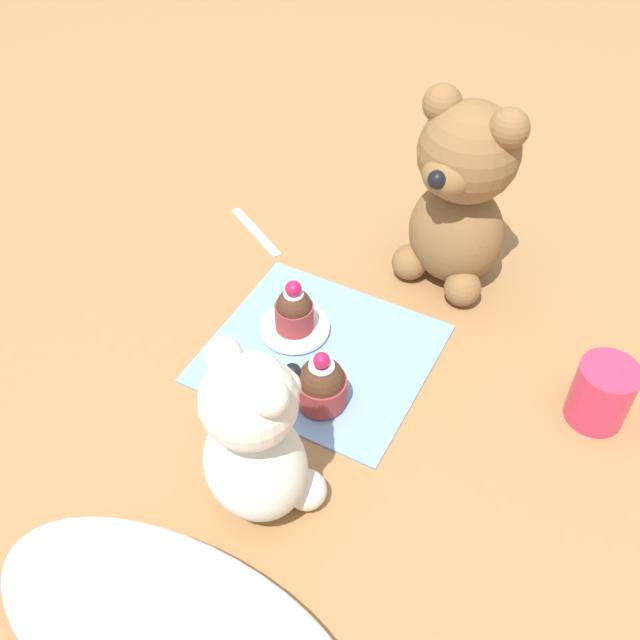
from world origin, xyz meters
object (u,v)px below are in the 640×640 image
saucer_plate (295,328)px  cupcake_near_tan_bear (294,310)px  juice_glass (602,393)px  teddy_bear_tan (460,195)px  teddy_bear_cream (256,442)px  cupcake_near_cream_bear (322,384)px  teaspoon (256,231)px

saucer_plate → cupcake_near_tan_bear: bearing=0.0°
cupcake_near_tan_bear → juice_glass: 0.34m
juice_glass → teddy_bear_tan: bearing=-32.3°
teddy_bear_cream → teddy_bear_tan: (-0.04, -0.39, 0.03)m
teddy_bear_cream → saucer_plate: size_ratio=2.45×
cupcake_near_cream_bear → saucer_plate: 0.11m
cupcake_near_tan_bear → teddy_bear_cream: bearing=110.8°
teddy_bear_cream → cupcake_near_tan_bear: (0.08, -0.21, -0.05)m
cupcake_near_tan_bear → juice_glass: bearing=-172.8°
juice_glass → teaspoon: juice_glass is taller
saucer_plate → juice_glass: bearing=-172.8°
teddy_bear_cream → cupcake_near_tan_bear: 0.23m
teaspoon → cupcake_near_tan_bear: bearing=-15.3°
teaspoon → teddy_bear_cream: bearing=-28.2°
teddy_bear_tan → saucer_plate: (0.12, 0.18, -0.12)m
teaspoon → saucer_plate: bearing=-15.3°
saucer_plate → teaspoon: (0.14, -0.14, -0.01)m
saucer_plate → cupcake_near_tan_bear: 0.03m
teddy_bear_cream → saucer_plate: bearing=-49.6°
teddy_bear_tan → juice_glass: (-0.22, 0.14, -0.09)m
cupcake_near_cream_bear → cupcake_near_tan_bear: (0.08, -0.08, 0.00)m
teddy_bear_tan → saucer_plate: bearing=-113.6°
teddy_bear_cream → juice_glass: 0.37m
teddy_bear_tan → juice_glass: teddy_bear_tan is taller
teddy_bear_cream → teddy_bear_tan: 0.39m
cupcake_near_cream_bear → juice_glass: cupcake_near_cream_bear is taller
cupcake_near_cream_bear → teaspoon: cupcake_near_cream_bear is taller
juice_glass → teaspoon: size_ratio=0.63×
cupcake_near_tan_bear → teaspoon: bearing=-45.0°
teddy_bear_tan → saucer_plate: teddy_bear_tan is taller
cupcake_near_cream_bear → teddy_bear_tan: bearing=-99.8°
teddy_bear_cream → cupcake_near_cream_bear: size_ratio=2.73×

